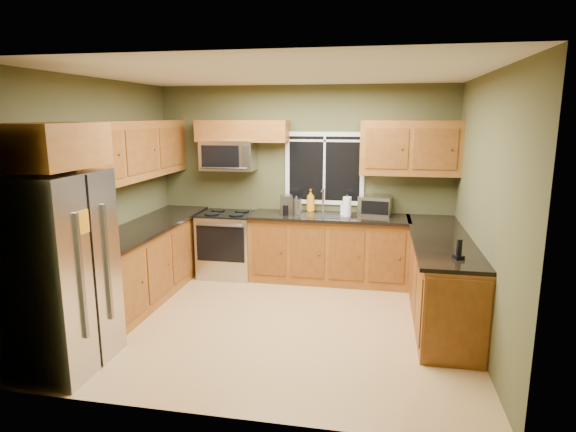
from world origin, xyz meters
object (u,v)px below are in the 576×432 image
(microwave, at_px, (228,155))
(kettle, at_px, (296,205))
(soap_bottle_a, at_px, (311,201))
(refrigerator, at_px, (58,272))
(toaster_oven, at_px, (375,206))
(coffee_maker, at_px, (286,205))
(range, at_px, (228,244))
(soap_bottle_b, at_px, (344,208))
(paper_towel_roll, at_px, (347,207))
(cordless_phone, at_px, (459,253))

(microwave, height_order, kettle, microwave)
(soap_bottle_a, bearing_deg, refrigerator, -121.79)
(toaster_oven, bearing_deg, soap_bottle_a, 174.70)
(coffee_maker, bearing_deg, range, 179.56)
(range, xyz_separation_m, kettle, (1.00, 0.04, 0.59))
(kettle, xyz_separation_m, soap_bottle_b, (0.65, 0.04, -0.03))
(refrigerator, bearing_deg, coffee_maker, 60.66)
(toaster_oven, height_order, soap_bottle_b, toaster_oven)
(paper_towel_roll, relative_size, cordless_phone, 1.53)
(toaster_oven, distance_m, soap_bottle_a, 0.91)
(refrigerator, xyz_separation_m, soap_bottle_a, (1.86, 3.00, 0.20))
(kettle, xyz_separation_m, paper_towel_roll, (0.70, -0.03, 0.01))
(soap_bottle_b, distance_m, cordless_phone, 2.25)
(microwave, distance_m, kettle, 1.21)
(range, height_order, soap_bottle_b, soap_bottle_b)
(range, distance_m, paper_towel_roll, 1.80)
(soap_bottle_a, bearing_deg, cordless_phone, -49.82)
(kettle, bearing_deg, range, -177.84)
(refrigerator, bearing_deg, soap_bottle_b, 50.57)
(refrigerator, height_order, coffee_maker, refrigerator)
(paper_towel_roll, distance_m, soap_bottle_b, 0.09)
(range, bearing_deg, cordless_phone, -31.96)
(range, relative_size, soap_bottle_a, 2.91)
(refrigerator, height_order, soap_bottle_a, refrigerator)
(range, distance_m, microwave, 1.27)
(microwave, xyz_separation_m, cordless_phone, (2.88, -1.94, -0.73))
(coffee_maker, bearing_deg, toaster_oven, 7.22)
(microwave, distance_m, soap_bottle_b, 1.79)
(refrigerator, height_order, range, refrigerator)
(range, xyz_separation_m, soap_bottle_a, (1.17, 0.23, 0.63))
(toaster_oven, xyz_separation_m, paper_towel_roll, (-0.37, -0.14, -0.00))
(soap_bottle_b, bearing_deg, refrigerator, -129.43)
(coffee_maker, xyz_separation_m, soap_bottle_b, (0.79, 0.08, -0.03))
(microwave, relative_size, soap_bottle_a, 2.36)
(toaster_oven, distance_m, kettle, 1.08)
(range, height_order, soap_bottle_a, soap_bottle_a)
(paper_towel_roll, distance_m, soap_bottle_a, 0.57)
(refrigerator, distance_m, range, 2.89)
(toaster_oven, bearing_deg, coffee_maker, -172.78)
(toaster_oven, relative_size, cordless_phone, 2.44)
(microwave, relative_size, kettle, 2.90)
(paper_towel_roll, height_order, soap_bottle_a, soap_bottle_a)
(coffee_maker, bearing_deg, paper_towel_roll, 1.10)
(refrigerator, xyz_separation_m, range, (0.69, 2.77, -0.43))
(range, relative_size, coffee_maker, 3.55)
(kettle, height_order, soap_bottle_a, soap_bottle_a)
(refrigerator, relative_size, microwave, 2.37)
(range, distance_m, soap_bottle_b, 1.75)
(soap_bottle_b, bearing_deg, toaster_oven, 9.34)
(cordless_phone, bearing_deg, toaster_oven, 112.64)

